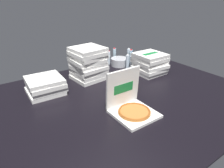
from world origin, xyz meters
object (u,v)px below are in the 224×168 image
pizza_stack_right_far (150,63)px  water_bottle_3 (131,56)px  open_pizza_box (131,105)px  pizza_stack_left_mid (45,86)px  pizza_stack_right_mid (88,64)px  water_bottle_6 (129,55)px  water_bottle_4 (132,59)px  water_bottle_2 (132,63)px  water_bottle_1 (127,62)px  water_bottle_5 (114,55)px  ice_bucket (120,62)px  water_bottle_0 (109,58)px

pizza_stack_right_far → water_bottle_3: bearing=81.5°
open_pizza_box → pizza_stack_left_mid: bearing=121.3°
pizza_stack_right_mid → water_bottle_6: pizza_stack_right_mid is taller
open_pizza_box → water_bottle_4: bearing=49.4°
pizza_stack_left_mid → water_bottle_4: 1.50m
pizza_stack_left_mid → water_bottle_6: (1.61, 0.37, 0.01)m
water_bottle_3 → water_bottle_2: bearing=-127.7°
pizza_stack_left_mid → water_bottle_1: (1.35, 0.08, 0.01)m
pizza_stack_right_mid → water_bottle_5: (0.77, 0.43, -0.11)m
water_bottle_1 → ice_bucket: bearing=91.2°
water_bottle_0 → water_bottle_3: same height
open_pizza_box → water_bottle_2: bearing=49.4°
water_bottle_4 → pizza_stack_right_far: bearing=-87.1°
ice_bucket → water_bottle_4: water_bottle_4 is taller
open_pizza_box → pizza_stack_right_far: bearing=36.0°
water_bottle_0 → pizza_stack_right_mid: bearing=-148.9°
pizza_stack_right_far → open_pizza_box: bearing=-144.0°
pizza_stack_right_far → water_bottle_0: 0.75m
pizza_stack_right_far → water_bottle_1: pizza_stack_right_far is taller
pizza_stack_right_mid → water_bottle_0: 0.69m
water_bottle_4 → water_bottle_5: 0.39m
open_pizza_box → pizza_stack_right_far: open_pizza_box is taller
water_bottle_3 → water_bottle_5: same height
water_bottle_6 → ice_bucket: bearing=-163.4°
water_bottle_2 → ice_bucket: bearing=94.8°
water_bottle_2 → water_bottle_5: 0.52m
pizza_stack_right_far → water_bottle_4: bearing=92.9°
pizza_stack_right_far → water_bottle_0: (-0.28, 0.69, -0.04)m
pizza_stack_left_mid → water_bottle_4: bearing=5.6°
water_bottle_2 → water_bottle_3: size_ratio=1.00×
pizza_stack_left_mid → water_bottle_4: size_ratio=1.86×
water_bottle_0 → water_bottle_2: same height
pizza_stack_right_far → water_bottle_5: pizza_stack_right_far is taller
water_bottle_1 → water_bottle_2: same height
water_bottle_5 → water_bottle_6: size_ratio=1.00×
pizza_stack_right_mid → pizza_stack_left_mid: bearing=-172.0°
water_bottle_0 → water_bottle_3: 0.39m
pizza_stack_right_mid → ice_bucket: 0.75m
pizza_stack_right_far → water_bottle_6: bearing=81.3°
open_pizza_box → water_bottle_5: size_ratio=1.83×
water_bottle_5 → ice_bucket: bearing=-105.3°
open_pizza_box → water_bottle_0: size_ratio=1.83×
water_bottle_6 → water_bottle_0: bearing=168.0°
ice_bucket → water_bottle_6: 0.28m
pizza_stack_left_mid → water_bottle_2: 1.37m
pizza_stack_right_far → water_bottle_5: (-0.10, 0.77, -0.04)m
ice_bucket → water_bottle_3: water_bottle_3 is taller
open_pizza_box → water_bottle_1: 1.29m
pizza_stack_right_mid → water_bottle_6: (0.96, 0.27, -0.11)m
water_bottle_0 → water_bottle_6: (0.37, -0.08, 0.00)m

